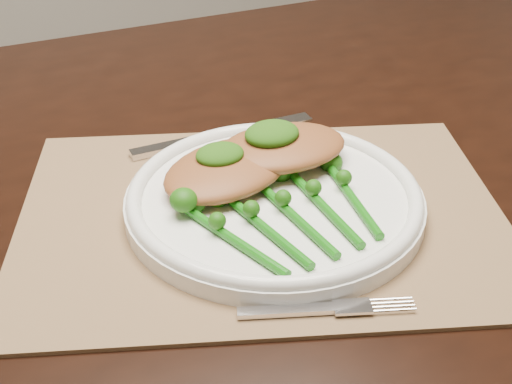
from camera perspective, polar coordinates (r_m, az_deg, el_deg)
name	(u,v)px	position (r m, az deg, el deg)	size (l,w,h in m)	color
placemat	(262,214)	(0.70, 0.47, -1.80)	(0.47, 0.35, 0.00)	brown
dinner_plate	(274,199)	(0.70, 1.48, -0.54)	(0.29, 0.29, 0.03)	white
knife	(206,139)	(0.82, -3.99, 4.27)	(0.22, 0.02, 0.01)	silver
fork	(338,308)	(0.59, 6.58, -9.20)	(0.14, 0.06, 0.00)	silver
chicken_fillet_left	(227,169)	(0.71, -2.33, 1.82)	(0.14, 0.10, 0.03)	brown
chicken_fillet_right	(282,147)	(0.74, 2.09, 3.59)	(0.14, 0.10, 0.03)	brown
pesto_dollop_left	(220,154)	(0.70, -2.91, 3.02)	(0.05, 0.04, 0.02)	#174009
pesto_dollop_right	(272,134)	(0.73, 1.28, 4.68)	(0.06, 0.05, 0.02)	#174009
broccolini_bundle	(295,217)	(0.66, 3.10, -1.99)	(0.17, 0.19, 0.04)	#105A0B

